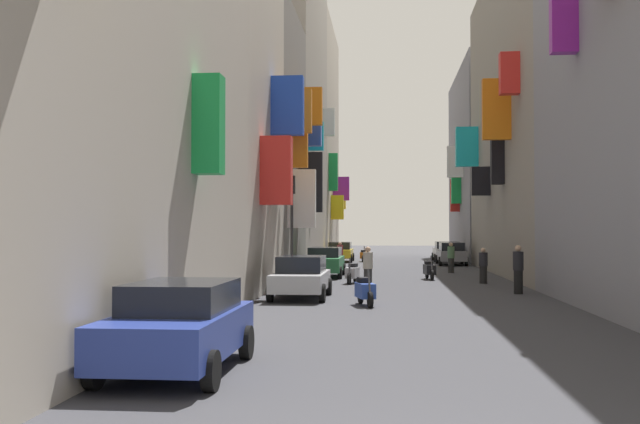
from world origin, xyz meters
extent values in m
plane|color=#38383D|center=(0.00, 30.00, 0.00)|extent=(140.00, 140.00, 0.00)
cube|color=green|center=(-4.68, 10.51, 4.71)|extent=(0.64, 0.59, 2.25)
cube|color=#B2A899|center=(-8.00, 20.84, 6.30)|extent=(6.00, 7.63, 12.59)
cube|color=blue|center=(-4.39, 21.44, 7.03)|extent=(1.22, 0.51, 2.23)
cube|color=orange|center=(-4.43, 23.63, 6.08)|extent=(1.14, 0.40, 2.44)
cube|color=orange|center=(-4.32, 23.14, 7.10)|extent=(1.36, 0.39, 1.76)
cube|color=red|center=(-4.46, 19.17, 4.37)|extent=(1.08, 0.61, 2.38)
cube|color=slate|center=(-8.00, 28.85, 6.46)|extent=(6.00, 8.37, 12.92)
cube|color=white|center=(-4.38, 25.97, 3.69)|extent=(1.24, 0.37, 2.58)
cube|color=orange|center=(-4.37, 28.94, 8.30)|extent=(1.26, 0.42, 1.83)
cube|color=blue|center=(-4.49, 31.21, 8.05)|extent=(1.02, 0.62, 2.81)
cube|color=black|center=(-4.41, 30.02, 4.69)|extent=(1.18, 0.39, 2.99)
cube|color=gray|center=(-8.00, 40.04, 10.33)|extent=(6.00, 14.01, 20.65)
cube|color=white|center=(-4.39, 38.09, 8.90)|extent=(1.22, 0.40, 1.67)
cube|color=#19B2BF|center=(-4.57, 34.31, 7.55)|extent=(0.86, 0.38, 1.60)
cube|color=#9E9384|center=(-8.00, 53.52, 9.53)|extent=(6.00, 12.96, 19.06)
cube|color=purple|center=(-4.34, 53.22, 5.70)|extent=(1.32, 0.59, 1.93)
cube|color=yellow|center=(-4.50, 50.87, 4.09)|extent=(1.01, 0.42, 1.91)
cube|color=yellow|center=(-4.64, 58.78, 5.12)|extent=(0.72, 0.35, 1.89)
cube|color=green|center=(-4.66, 48.65, 6.70)|extent=(0.69, 0.45, 2.85)
cube|color=purple|center=(4.61, 16.29, 8.65)|extent=(0.77, 0.42, 2.17)
cube|color=gray|center=(8.00, 32.81, 8.32)|extent=(6.00, 20.42, 16.64)
cube|color=orange|center=(4.36, 27.70, 7.82)|extent=(1.27, 0.41, 2.78)
cube|color=red|center=(4.59, 25.57, 8.99)|extent=(0.82, 0.55, 1.78)
cube|color=black|center=(4.49, 34.26, 4.97)|extent=(1.02, 0.47, 1.57)
cube|color=#19B2BF|center=(4.32, 39.36, 7.45)|extent=(1.35, 0.60, 2.44)
cube|color=black|center=(4.69, 29.66, 5.87)|extent=(0.61, 0.55, 2.72)
cube|color=gray|center=(8.00, 51.86, 7.39)|extent=(6.00, 16.29, 14.79)
cube|color=red|center=(4.65, 50.64, 4.99)|extent=(0.70, 0.40, 2.52)
cube|color=white|center=(4.41, 47.95, 7.34)|extent=(1.18, 0.38, 2.31)
cube|color=green|center=(4.64, 49.62, 5.83)|extent=(0.71, 0.59, 3.03)
cube|color=#236638|center=(-3.68, 29.72, 0.64)|extent=(1.69, 4.40, 0.67)
cube|color=black|center=(-3.68, 29.94, 1.21)|extent=(1.49, 2.46, 0.47)
cylinder|color=black|center=(-2.83, 28.26, 0.30)|extent=(0.18, 0.60, 0.60)
cylinder|color=black|center=(-4.53, 28.26, 0.30)|extent=(0.18, 0.60, 0.60)
cylinder|color=black|center=(-2.83, 31.17, 0.30)|extent=(0.18, 0.60, 0.60)
cylinder|color=black|center=(-4.53, 31.17, 0.30)|extent=(0.18, 0.60, 0.60)
cube|color=#B7B7BC|center=(-3.54, 18.66, 0.59)|extent=(1.69, 4.00, 0.58)
cube|color=black|center=(-3.54, 18.86, 1.15)|extent=(1.48, 2.24, 0.55)
cylinder|color=black|center=(-2.69, 17.34, 0.30)|extent=(0.18, 0.60, 0.60)
cylinder|color=black|center=(-4.38, 17.34, 0.30)|extent=(0.18, 0.60, 0.60)
cylinder|color=black|center=(-2.69, 19.98, 0.30)|extent=(0.18, 0.60, 0.60)
cylinder|color=black|center=(-4.38, 19.98, 0.30)|extent=(0.18, 0.60, 0.60)
cube|color=white|center=(3.77, 47.75, 0.63)|extent=(1.84, 3.97, 0.65)
cube|color=black|center=(3.77, 47.55, 1.20)|extent=(1.62, 2.22, 0.50)
cylinder|color=black|center=(2.85, 49.06, 0.30)|extent=(0.18, 0.60, 0.60)
cylinder|color=black|center=(4.69, 49.06, 0.30)|extent=(0.18, 0.60, 0.60)
cylinder|color=black|center=(2.85, 46.44, 0.30)|extent=(0.18, 0.60, 0.60)
cylinder|color=black|center=(4.69, 46.44, 0.30)|extent=(0.18, 0.60, 0.60)
cube|color=gold|center=(-4.01, 46.45, 0.60)|extent=(1.75, 4.37, 0.60)
cube|color=black|center=(-4.01, 46.67, 1.17)|extent=(1.54, 2.45, 0.53)
cylinder|color=black|center=(-3.13, 45.01, 0.30)|extent=(0.18, 0.60, 0.60)
cylinder|color=black|center=(-4.88, 45.01, 0.30)|extent=(0.18, 0.60, 0.60)
cylinder|color=black|center=(-3.13, 47.89, 0.30)|extent=(0.18, 0.60, 0.60)
cylinder|color=black|center=(-4.88, 47.89, 0.30)|extent=(0.18, 0.60, 0.60)
cube|color=slate|center=(3.62, 42.55, 0.62)|extent=(1.67, 4.33, 0.65)
cube|color=black|center=(3.62, 42.33, 1.22)|extent=(1.47, 2.43, 0.54)
cylinder|color=black|center=(2.79, 43.98, 0.30)|extent=(0.18, 0.60, 0.60)
cylinder|color=black|center=(4.46, 43.98, 0.30)|extent=(0.18, 0.60, 0.60)
cylinder|color=black|center=(2.79, 41.12, 0.30)|extent=(0.18, 0.60, 0.60)
cylinder|color=black|center=(4.46, 41.12, 0.30)|extent=(0.18, 0.60, 0.60)
cube|color=navy|center=(-4.03, 6.00, 0.64)|extent=(1.73, 3.95, 0.68)
cube|color=black|center=(-4.03, 6.19, 1.22)|extent=(1.52, 2.21, 0.48)
cylinder|color=black|center=(-3.16, 4.69, 0.30)|extent=(0.18, 0.60, 0.60)
cylinder|color=black|center=(-4.89, 4.69, 0.30)|extent=(0.18, 0.60, 0.60)
cylinder|color=black|center=(-3.16, 7.30, 0.30)|extent=(0.18, 0.60, 0.60)
cylinder|color=black|center=(-4.89, 7.30, 0.30)|extent=(0.18, 0.60, 0.60)
cube|color=black|center=(1.35, 28.33, 0.46)|extent=(0.56, 1.15, 0.45)
cube|color=black|center=(1.32, 28.53, 0.77)|extent=(0.38, 0.59, 0.16)
cylinder|color=#4C4C51|center=(1.41, 27.78, 0.79)|extent=(0.09, 0.28, 0.68)
cylinder|color=black|center=(1.42, 27.64, 0.24)|extent=(0.15, 0.49, 0.48)
cylinder|color=black|center=(1.27, 29.01, 0.24)|extent=(0.15, 0.49, 0.48)
cube|color=#2D4CAD|center=(-1.30, 16.53, 0.46)|extent=(0.69, 1.15, 0.45)
cube|color=black|center=(-1.35, 16.72, 0.77)|extent=(0.45, 0.62, 0.16)
cylinder|color=#4C4C51|center=(-1.17, 16.01, 0.79)|extent=(0.13, 0.28, 0.68)
cylinder|color=black|center=(-1.14, 15.88, 0.24)|extent=(0.22, 0.49, 0.48)
cylinder|color=black|center=(-1.47, 17.18, 0.24)|extent=(0.22, 0.49, 0.48)
cube|color=orange|center=(-2.31, 46.80, 0.46)|extent=(0.51, 1.21, 0.45)
cube|color=black|center=(-2.32, 46.58, 0.77)|extent=(0.35, 0.58, 0.16)
cylinder|color=#4C4C51|center=(-2.27, 47.39, 0.79)|extent=(0.08, 0.28, 0.68)
cylinder|color=black|center=(-2.26, 47.54, 0.24)|extent=(0.13, 0.48, 0.48)
cylinder|color=black|center=(-2.35, 46.07, 0.24)|extent=(0.13, 0.48, 0.48)
cube|color=#ADADB2|center=(-2.13, 25.55, 0.46)|extent=(0.60, 1.14, 0.45)
cube|color=black|center=(-2.10, 25.75, 0.77)|extent=(0.40, 0.60, 0.16)
cylinder|color=#4C4C51|center=(-2.21, 25.01, 0.79)|extent=(0.10, 0.28, 0.68)
cylinder|color=black|center=(-2.23, 24.87, 0.24)|extent=(0.17, 0.49, 0.48)
cylinder|color=black|center=(-2.03, 26.22, 0.24)|extent=(0.17, 0.49, 0.48)
cylinder|color=black|center=(3.52, 26.07, 0.37)|extent=(0.33, 0.33, 0.75)
cylinder|color=black|center=(3.52, 26.07, 1.04)|extent=(0.39, 0.39, 0.59)
sphere|color=tan|center=(3.52, 26.07, 1.44)|extent=(0.20, 0.20, 0.20)
cylinder|color=#252525|center=(2.82, 33.71, 0.40)|extent=(0.36, 0.36, 0.79)
cylinder|color=#4C724C|center=(2.82, 33.71, 1.10)|extent=(0.43, 0.43, 0.63)
sphere|color=tan|center=(2.82, 33.71, 1.52)|extent=(0.21, 0.21, 0.21)
cylinder|color=#2F2F2F|center=(-3.52, 38.95, 0.38)|extent=(0.43, 0.43, 0.76)
cylinder|color=maroon|center=(-3.52, 38.95, 1.07)|extent=(0.51, 0.51, 0.60)
sphere|color=tan|center=(-3.52, 38.95, 1.47)|extent=(0.21, 0.21, 0.21)
cylinder|color=black|center=(4.10, 21.07, 0.43)|extent=(0.37, 0.37, 0.85)
cylinder|color=black|center=(4.10, 21.07, 1.19)|extent=(0.44, 0.44, 0.68)
sphere|color=tan|center=(4.10, 21.07, 1.65)|extent=(0.23, 0.23, 0.23)
cylinder|color=#2C2C2C|center=(-1.37, 22.39, 0.40)|extent=(0.42, 0.42, 0.81)
cylinder|color=#B2AD9E|center=(-1.37, 22.39, 1.13)|extent=(0.50, 0.50, 0.64)
sphere|color=tan|center=(-1.37, 22.39, 1.56)|extent=(0.22, 0.22, 0.22)
cylinder|color=#2D2D2D|center=(-4.59, 24.24, 1.91)|extent=(0.12, 0.12, 3.83)
cube|color=black|center=(-4.59, 24.24, 4.20)|extent=(0.26, 0.26, 0.75)
sphere|color=red|center=(-4.59, 24.10, 4.45)|extent=(0.14, 0.14, 0.14)
sphere|color=orange|center=(-4.59, 24.10, 4.20)|extent=(0.14, 0.14, 0.14)
sphere|color=green|center=(-4.59, 24.10, 3.95)|extent=(0.14, 0.14, 0.14)
camera|label=1|loc=(-0.66, -5.40, 2.32)|focal=40.17mm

